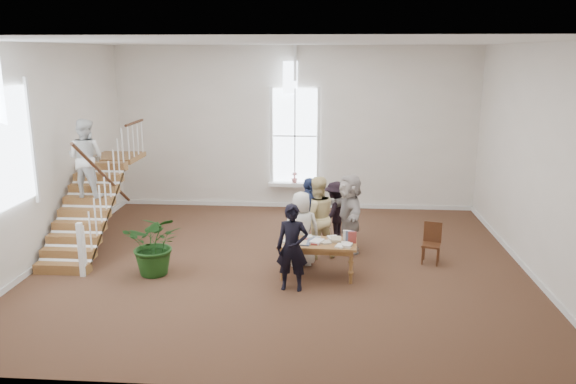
# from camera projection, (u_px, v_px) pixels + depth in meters

# --- Properties ---
(ground) EXTENTS (10.00, 10.00, 0.00)m
(ground) POSITION_uv_depth(u_px,v_px,m) (282.00, 264.00, 11.75)
(ground) COLOR #492F1C
(ground) RESTS_ON ground
(room_shell) EXTENTS (10.49, 10.00, 10.00)m
(room_shell) POSITION_uv_depth(u_px,v_px,m) (295.00, 194.00, 15.90)
(room_shell) COLOR beige
(room_shell) RESTS_ON ground
(staircase) EXTENTS (1.10, 4.10, 2.92)m
(staircase) POSITION_uv_depth(u_px,v_px,m) (89.00, 177.00, 12.39)
(staircase) COLOR brown
(staircase) RESTS_ON ground
(library_table) EXTENTS (1.55, 0.83, 0.78)m
(library_table) POSITION_uv_depth(u_px,v_px,m) (318.00, 246.00, 10.95)
(library_table) COLOR brown
(library_table) RESTS_ON ground
(police_officer) EXTENTS (0.62, 0.43, 1.64)m
(police_officer) POSITION_uv_depth(u_px,v_px,m) (292.00, 248.00, 10.30)
(police_officer) COLOR black
(police_officer) RESTS_ON ground
(elderly_woman) EXTENTS (0.84, 0.62, 1.56)m
(elderly_woman) POSITION_uv_depth(u_px,v_px,m) (301.00, 229.00, 11.52)
(elderly_woman) COLOR silver
(elderly_woman) RESTS_ON ground
(person_yellow) EXTENTS (1.03, 0.90, 1.78)m
(person_yellow) POSITION_uv_depth(u_px,v_px,m) (316.00, 217.00, 11.95)
(person_yellow) COLOR beige
(person_yellow) RESTS_ON ground
(woman_cluster_a) EXTENTS (0.41, 0.95, 1.61)m
(woman_cluster_a) POSITION_uv_depth(u_px,v_px,m) (309.00, 213.00, 12.56)
(woman_cluster_a) COLOR navy
(woman_cluster_a) RESTS_ON ground
(woman_cluster_b) EXTENTS (0.91, 1.07, 1.43)m
(woman_cluster_b) POSITION_uv_depth(u_px,v_px,m) (335.00, 212.00, 12.98)
(woman_cluster_b) COLOR black
(woman_cluster_b) RESTS_ON ground
(woman_cluster_c) EXTENTS (0.95, 1.71, 1.75)m
(woman_cluster_c) POSITION_uv_depth(u_px,v_px,m) (349.00, 213.00, 12.29)
(woman_cluster_c) COLOR #B5A9A2
(woman_cluster_c) RESTS_ON ground
(floor_plant) EXTENTS (1.17, 1.03, 1.27)m
(floor_plant) POSITION_uv_depth(u_px,v_px,m) (156.00, 244.00, 11.07)
(floor_plant) COLOR #183E13
(floor_plant) RESTS_ON ground
(side_chair) EXTENTS (0.46, 0.46, 0.86)m
(side_chair) POSITION_uv_depth(u_px,v_px,m) (432.00, 241.00, 11.75)
(side_chair) COLOR #36230E
(side_chair) RESTS_ON ground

